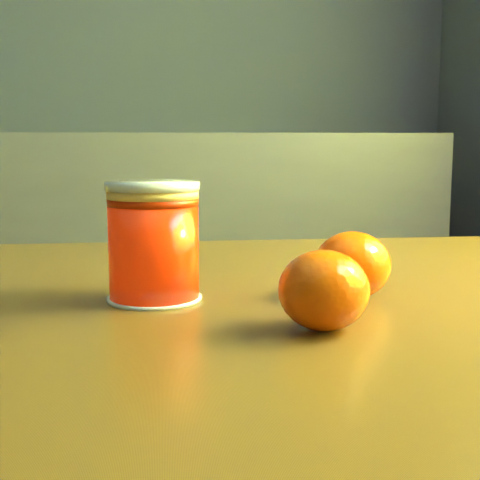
{
  "coord_description": "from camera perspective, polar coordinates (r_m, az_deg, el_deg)",
  "views": [
    {
      "loc": [
        0.92,
        -0.52,
        0.87
      ],
      "look_at": [
        0.96,
        0.02,
        0.79
      ],
      "focal_mm": 50.0,
      "sensor_mm": 36.0,
      "label": 1
    }
  ],
  "objects": [
    {
      "name": "juice_glass",
      "position": [
        0.54,
        -7.38,
        -0.19
      ],
      "size": [
        0.07,
        0.07,
        0.09
      ],
      "rotation": [
        0.0,
        0.0,
        0.32
      ],
      "color": "#FF2605",
      "rests_on": "table"
    },
    {
      "name": "orange_back",
      "position": [
        0.55,
        9.57,
        -2.11
      ],
      "size": [
        0.07,
        0.07,
        0.05
      ],
      "primitive_type": "ellipsoid",
      "rotation": [
        0.0,
        0.0,
        0.18
      ],
      "color": "#E34D04",
      "rests_on": "table"
    },
    {
      "name": "orange_front",
      "position": [
        0.45,
        7.16,
        -4.27
      ],
      "size": [
        0.07,
        0.07,
        0.05
      ],
      "primitive_type": "ellipsoid",
      "rotation": [
        0.0,
        0.0,
        0.21
      ],
      "color": "#E34D04",
      "rests_on": "table"
    },
    {
      "name": "table",
      "position": [
        0.56,
        3.73,
        -14.92
      ],
      "size": [
        1.03,
        0.75,
        0.75
      ],
      "rotation": [
        0.0,
        0.0,
        0.05
      ],
      "color": "brown",
      "rests_on": "ground"
    }
  ]
}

